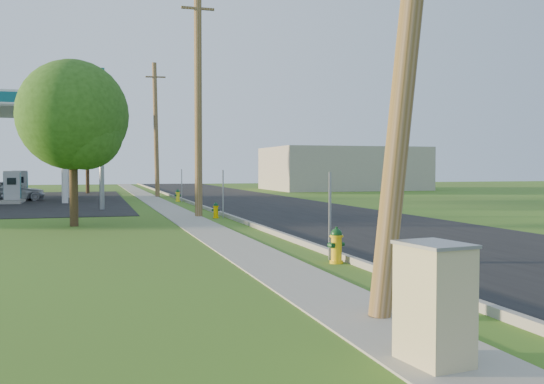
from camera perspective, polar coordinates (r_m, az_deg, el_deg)
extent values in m
plane|color=#405A1F|center=(10.12, 13.16, -9.72)|extent=(140.00, 140.00, 0.00)
cube|color=black|center=(20.94, 10.33, -3.45)|extent=(8.00, 120.00, 0.02)
cube|color=gray|center=(19.47, -0.26, -3.65)|extent=(0.15, 120.00, 0.15)
cube|color=gray|center=(19.06, -5.33, -3.97)|extent=(1.50, 120.00, 0.03)
cylinder|color=brown|center=(26.10, -6.96, 8.46)|extent=(0.32, 0.32, 9.80)
cube|color=brown|center=(26.80, -7.00, 16.77)|extent=(1.40, 0.10, 0.10)
cylinder|color=brown|center=(43.89, -10.87, 5.74)|extent=(0.49, 0.32, 9.50)
cube|color=brown|center=(44.27, -10.91, 10.59)|extent=(1.40, 0.10, 0.12)
cube|color=gray|center=(13.84, 5.47, -2.25)|extent=(0.05, 0.04, 2.00)
cube|color=gray|center=(25.15, -4.63, -0.20)|extent=(0.05, 0.04, 2.00)
cube|color=gray|center=(37.17, -8.50, 0.59)|extent=(0.05, 0.04, 2.00)
cylinder|color=silver|center=(37.33, -18.95, 3.19)|extent=(0.36, 0.36, 5.50)
cylinder|color=silver|center=(43.93, -18.58, 3.04)|extent=(0.36, 0.36, 5.50)
cube|color=gray|center=(38.92, -23.24, -0.83)|extent=(1.20, 3.20, 0.18)
cube|color=#9EA0A3|center=(38.88, -23.26, 0.58)|extent=(0.90, 0.50, 1.70)
cube|color=#0E5D6A|center=(38.88, -23.26, 0.58)|extent=(0.94, 0.40, 1.50)
cube|color=black|center=(38.61, -23.31, 0.94)|extent=(0.50, 0.02, 0.40)
cube|color=gray|center=(42.89, -22.61, -0.55)|extent=(1.20, 3.20, 0.18)
cube|color=#9EA0A3|center=(42.85, -22.63, 0.73)|extent=(0.90, 0.50, 1.70)
cube|color=#0E5D6A|center=(42.85, -22.63, 0.73)|extent=(0.94, 0.40, 1.50)
cube|color=black|center=(42.58, -22.67, 1.06)|extent=(0.50, 0.02, 0.40)
cylinder|color=gray|center=(31.10, -15.75, 2.97)|extent=(0.24, 0.24, 5.00)
cube|color=silver|center=(31.32, -15.82, 9.01)|extent=(0.30, 2.00, 2.00)
cube|color=#0E5D6A|center=(31.42, -15.83, 10.46)|extent=(0.34, 2.04, 0.50)
cube|color=gray|center=(58.28, 6.67, 2.20)|extent=(14.00, 10.00, 4.00)
cylinder|color=#342716|center=(22.74, -18.17, 0.76)|extent=(0.30, 0.30, 3.06)
sphere|color=#254B14|center=(22.81, -18.24, 6.91)|extent=(3.91, 3.91, 3.91)
sphere|color=#254B14|center=(22.46, -17.22, 5.43)|extent=(2.69, 2.69, 2.69)
cylinder|color=#342716|center=(51.34, -16.98, 1.97)|extent=(0.30, 0.30, 3.76)
sphere|color=#254B14|center=(51.41, -17.02, 5.32)|extent=(4.81, 4.81, 4.81)
sphere|color=#254B14|center=(51.07, -16.56, 4.50)|extent=(3.31, 3.31, 3.31)
cylinder|color=gold|center=(13.43, 6.08, -6.55)|extent=(0.30, 0.30, 0.06)
cylinder|color=gold|center=(13.39, 6.09, -5.32)|extent=(0.24, 0.24, 0.64)
cylinder|color=gold|center=(13.36, 6.09, -4.14)|extent=(0.30, 0.30, 0.04)
sphere|color=#0E3A16|center=(13.35, 6.09, -3.95)|extent=(0.25, 0.25, 0.25)
cylinder|color=#0E3A16|center=(13.34, 6.09, -3.40)|extent=(0.05, 0.05, 0.06)
cylinder|color=#0E3A16|center=(13.27, 6.53, -5.02)|extent=(0.16, 0.16, 0.12)
cylinder|color=#0E3A16|center=(13.28, 5.61, -5.01)|extent=(0.13, 0.13, 0.10)
cylinder|color=#0E3A16|center=(13.48, 6.56, -4.91)|extent=(0.13, 0.13, 0.10)
cylinder|color=#E2AF00|center=(25.25, -5.31, -2.40)|extent=(0.25, 0.25, 0.05)
cylinder|color=#E2AF00|center=(25.23, -5.31, -1.86)|extent=(0.20, 0.20, 0.53)
cylinder|color=#E2AF00|center=(25.21, -5.31, -1.34)|extent=(0.25, 0.25, 0.04)
sphere|color=#0B391E|center=(25.21, -5.31, -1.26)|extent=(0.20, 0.20, 0.20)
cylinder|color=#0B391E|center=(25.20, -5.31, -1.02)|extent=(0.04, 0.04, 0.05)
cylinder|color=#0B391E|center=(25.10, -5.37, -1.72)|extent=(0.13, 0.14, 0.10)
cylinder|color=#0B391E|center=(25.25, -5.59, -1.70)|extent=(0.11, 0.11, 0.08)
cylinder|color=#0B391E|center=(25.20, -5.03, -1.70)|extent=(0.11, 0.11, 0.08)
cylinder|color=yellow|center=(37.70, -8.86, -0.86)|extent=(0.29, 0.29, 0.06)
cylinder|color=yellow|center=(37.69, -8.86, -0.44)|extent=(0.23, 0.23, 0.62)
cylinder|color=yellow|center=(37.67, -8.86, -0.03)|extent=(0.29, 0.29, 0.04)
sphere|color=#093E1D|center=(37.67, -8.86, 0.03)|extent=(0.24, 0.24, 0.24)
cylinder|color=#093E1D|center=(37.67, -8.86, 0.22)|extent=(0.05, 0.05, 0.06)
cylinder|color=#093E1D|center=(37.55, -8.79, -0.32)|extent=(0.13, 0.14, 0.11)
cylinder|color=#093E1D|center=(37.64, -9.07, -0.32)|extent=(0.12, 0.11, 0.09)
cylinder|color=#093E1D|center=(37.73, -8.65, -0.31)|extent=(0.12, 0.11, 0.09)
cube|color=tan|center=(6.73, 15.01, -10.31)|extent=(0.64, 0.79, 1.27)
cube|color=gray|center=(6.62, 15.07, -4.77)|extent=(0.68, 0.84, 0.04)
imported|color=#B8BBC0|center=(41.27, -23.29, 0.13)|extent=(4.14, 2.39, 1.32)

